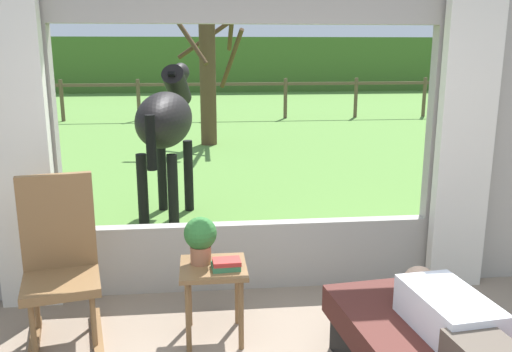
{
  "coord_description": "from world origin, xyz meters",
  "views": [
    {
      "loc": [
        -0.39,
        -1.83,
        1.93
      ],
      "look_at": [
        0.0,
        1.8,
        1.05
      ],
      "focal_mm": 37.45,
      "sensor_mm": 36.0,
      "label": 1
    }
  ],
  "objects_px": {
    "side_table": "(214,279)",
    "pasture_tree": "(209,78)",
    "potted_plant": "(200,237)",
    "rocking_chair": "(60,262)",
    "reclining_person": "(466,333)",
    "book_stack": "(226,264)",
    "horse": "(166,120)"
  },
  "relations": [
    {
      "from": "reclining_person",
      "to": "side_table",
      "type": "height_order",
      "value": "reclining_person"
    },
    {
      "from": "side_table",
      "to": "potted_plant",
      "type": "xyz_separation_m",
      "value": [
        -0.08,
        0.06,
        0.28
      ]
    },
    {
      "from": "rocking_chair",
      "to": "potted_plant",
      "type": "xyz_separation_m",
      "value": [
        0.93,
        -0.05,
        0.16
      ]
    },
    {
      "from": "reclining_person",
      "to": "rocking_chair",
      "type": "xyz_separation_m",
      "value": [
        -2.26,
        1.11,
        0.02
      ]
    },
    {
      "from": "book_stack",
      "to": "horse",
      "type": "height_order",
      "value": "horse"
    },
    {
      "from": "pasture_tree",
      "to": "potted_plant",
      "type": "bearing_deg",
      "value": -91.77
    },
    {
      "from": "side_table",
      "to": "potted_plant",
      "type": "relative_size",
      "value": 1.63
    },
    {
      "from": "side_table",
      "to": "pasture_tree",
      "type": "distance_m",
      "value": 7.52
    },
    {
      "from": "rocking_chair",
      "to": "pasture_tree",
      "type": "relative_size",
      "value": 0.43
    },
    {
      "from": "book_stack",
      "to": "pasture_tree",
      "type": "distance_m",
      "value": 7.56
    },
    {
      "from": "book_stack",
      "to": "side_table",
      "type": "bearing_deg",
      "value": 144.6
    },
    {
      "from": "reclining_person",
      "to": "potted_plant",
      "type": "height_order",
      "value": "potted_plant"
    },
    {
      "from": "side_table",
      "to": "book_stack",
      "type": "height_order",
      "value": "book_stack"
    },
    {
      "from": "rocking_chair",
      "to": "potted_plant",
      "type": "bearing_deg",
      "value": -15.9
    },
    {
      "from": "horse",
      "to": "pasture_tree",
      "type": "height_order",
      "value": "pasture_tree"
    },
    {
      "from": "book_stack",
      "to": "rocking_chair",
      "type": "bearing_deg",
      "value": 170.99
    },
    {
      "from": "reclining_person",
      "to": "side_table",
      "type": "distance_m",
      "value": 1.6
    },
    {
      "from": "rocking_chair",
      "to": "side_table",
      "type": "height_order",
      "value": "rocking_chair"
    },
    {
      "from": "pasture_tree",
      "to": "side_table",
      "type": "bearing_deg",
      "value": -91.14
    },
    {
      "from": "reclining_person",
      "to": "horse",
      "type": "xyz_separation_m",
      "value": [
        -1.68,
        3.61,
        0.63
      ]
    },
    {
      "from": "side_table",
      "to": "potted_plant",
      "type": "distance_m",
      "value": 0.29
    },
    {
      "from": "rocking_chair",
      "to": "potted_plant",
      "type": "distance_m",
      "value": 0.94
    },
    {
      "from": "reclining_person",
      "to": "side_table",
      "type": "bearing_deg",
      "value": 135.03
    },
    {
      "from": "rocking_chair",
      "to": "pasture_tree",
      "type": "distance_m",
      "value": 7.48
    },
    {
      "from": "side_table",
      "to": "rocking_chair",
      "type": "bearing_deg",
      "value": 173.55
    },
    {
      "from": "book_stack",
      "to": "pasture_tree",
      "type": "height_order",
      "value": "pasture_tree"
    },
    {
      "from": "side_table",
      "to": "pasture_tree",
      "type": "relative_size",
      "value": 0.2
    },
    {
      "from": "rocking_chair",
      "to": "pasture_tree",
      "type": "bearing_deg",
      "value": 68.48
    },
    {
      "from": "reclining_person",
      "to": "pasture_tree",
      "type": "bearing_deg",
      "value": 91.07
    },
    {
      "from": "reclining_person",
      "to": "horse",
      "type": "relative_size",
      "value": 0.79
    },
    {
      "from": "book_stack",
      "to": "pasture_tree",
      "type": "xyz_separation_m",
      "value": [
        0.07,
        7.52,
        0.79
      ]
    },
    {
      "from": "rocking_chair",
      "to": "horse",
      "type": "xyz_separation_m",
      "value": [
        0.58,
        2.5,
        0.61
      ]
    }
  ]
}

